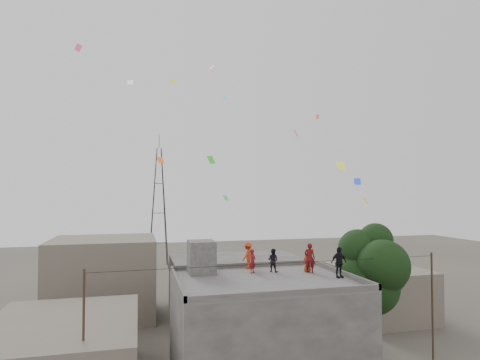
% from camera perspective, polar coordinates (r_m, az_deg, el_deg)
% --- Properties ---
extents(main_building, '(10.00, 8.00, 6.10)m').
position_cam_1_polar(main_building, '(24.51, 3.40, -20.92)').
color(main_building, '#43413F').
rests_on(main_building, ground).
extents(parapet, '(10.00, 8.00, 0.30)m').
position_cam_1_polar(parapet, '(23.66, 3.39, -13.57)').
color(parapet, '#43413F').
rests_on(parapet, main_building).
extents(stair_head_box, '(1.60, 1.80, 2.00)m').
position_cam_1_polar(stair_head_box, '(25.29, -5.51, -10.85)').
color(stair_head_box, '#43413F').
rests_on(stair_head_box, main_building).
extents(neighbor_west, '(8.00, 10.00, 4.00)m').
position_cam_1_polar(neighbor_west, '(26.03, -23.96, -22.05)').
color(neighbor_west, '#696153').
rests_on(neighbor_west, ground).
extents(neighbor_north, '(12.00, 9.00, 5.00)m').
position_cam_1_polar(neighbor_north, '(38.16, -0.23, -14.86)').
color(neighbor_north, '#43413F').
rests_on(neighbor_north, ground).
extents(neighbor_northwest, '(9.00, 8.00, 7.00)m').
position_cam_1_polar(neighbor_northwest, '(38.94, -18.87, -12.99)').
color(neighbor_northwest, '#696153').
rests_on(neighbor_northwest, ground).
extents(neighbor_east, '(7.00, 8.00, 4.40)m').
position_cam_1_polar(neighbor_east, '(39.36, 19.12, -14.80)').
color(neighbor_east, '#696153').
rests_on(neighbor_east, ground).
extents(tree, '(4.90, 4.60, 9.10)m').
position_cam_1_polar(tree, '(27.31, 18.24, -12.22)').
color(tree, black).
rests_on(tree, ground).
extents(utility_line, '(20.12, 0.62, 7.40)m').
position_cam_1_polar(utility_line, '(23.29, 5.64, -19.92)').
color(utility_line, black).
rests_on(utility_line, ground).
extents(transmission_tower, '(2.97, 2.97, 20.01)m').
position_cam_1_polar(transmission_tower, '(62.20, -11.49, -3.74)').
color(transmission_tower, black).
rests_on(transmission_tower, ground).
extents(person_red_adult, '(0.80, 0.73, 1.83)m').
position_cam_1_polar(person_red_adult, '(25.78, 9.87, -10.86)').
color(person_red_adult, '#620F0F').
rests_on(person_red_adult, main_building).
extents(person_orange_child, '(0.71, 0.64, 1.21)m').
position_cam_1_polar(person_orange_child, '(26.08, 9.55, -11.44)').
color(person_orange_child, '#A93713').
rests_on(person_orange_child, main_building).
extents(person_dark_child, '(0.89, 0.88, 1.45)m').
position_cam_1_polar(person_dark_child, '(25.75, 4.71, -11.31)').
color(person_dark_child, black).
rests_on(person_dark_child, main_building).
extents(person_dark_adult, '(1.10, 0.58, 1.79)m').
position_cam_1_polar(person_dark_adult, '(24.60, 13.88, -11.30)').
color(person_dark_adult, black).
rests_on(person_dark_adult, main_building).
extents(person_orange_adult, '(1.25, 1.24, 1.73)m').
position_cam_1_polar(person_orange_adult, '(26.75, 1.12, -10.67)').
color(person_orange_adult, '#CA3F17').
rests_on(person_orange_adult, main_building).
extents(person_red_child, '(0.63, 0.63, 1.48)m').
position_cam_1_polar(person_red_child, '(25.34, 1.82, -11.44)').
color(person_red_child, maroon).
rests_on(person_red_child, main_building).
extents(kites, '(20.43, 15.81, 10.83)m').
position_cam_1_polar(kites, '(30.20, 2.10, 6.37)').
color(kites, '#DE5217').
rests_on(kites, ground).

